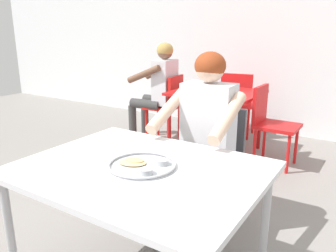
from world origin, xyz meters
TOP-DOWN VIEW (x-y plane):
  - back_wall at (0.00, 3.51)m, footprint 12.00×0.12m
  - table_foreground at (-0.00, 0.09)m, footprint 1.18×0.93m
  - thali_tray at (0.01, 0.09)m, footprint 0.34×0.34m
  - chair_foreground at (-0.01, 0.97)m, footprint 0.40×0.45m
  - diner_foreground at (0.00, 0.76)m, footprint 0.50×0.56m
  - table_background_red at (-0.61, 2.32)m, footprint 0.94×0.83m
  - chair_red_left at (-1.28, 2.34)m, footprint 0.44×0.46m
  - chair_red_right at (0.03, 2.27)m, footprint 0.43×0.41m
  - chair_red_far at (-0.61, 2.99)m, footprint 0.47×0.46m
  - patron_background at (-1.40, 2.31)m, footprint 0.57×0.52m

SIDE VIEW (x-z plane):
  - chair_red_right at x=0.03m, z-range 0.07..0.90m
  - chair_foreground at x=-0.01m, z-range 0.07..0.91m
  - chair_red_far at x=-0.61m, z-range 0.07..0.93m
  - chair_red_left at x=-1.28m, z-range 0.08..0.92m
  - table_background_red at x=-0.61m, z-range 0.28..0.99m
  - table_foreground at x=0.00m, z-range 0.30..1.02m
  - thali_tray at x=0.01m, z-range 0.72..0.75m
  - patron_background at x=-1.40m, z-range 0.12..1.36m
  - diner_foreground at x=0.00m, z-range 0.12..1.37m
  - back_wall at x=0.00m, z-range 0.00..3.40m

